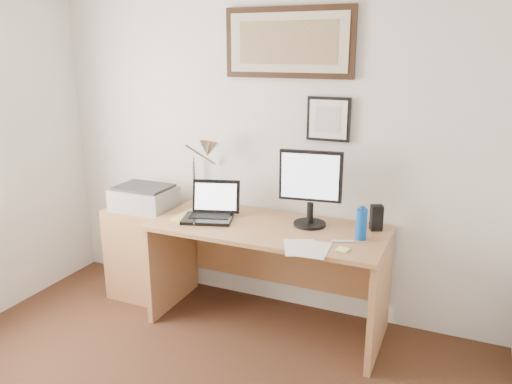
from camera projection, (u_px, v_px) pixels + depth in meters
The scene contains 17 objects.
wall_back at pixel (268, 143), 3.63m from camera, with size 3.50×0.02×2.50m, color silver.
side_cabinet at pixel (145, 251), 3.95m from camera, with size 0.50×0.40×0.73m, color #A26F44.
water_bottle at pixel (361, 224), 3.13m from camera, with size 0.07×0.07×0.20m, color #0C4AA7.
bottle_cap at pixel (362, 208), 3.10m from camera, with size 0.04×0.04×0.02m, color #0C4AA7.
speaker at pixel (376, 218), 3.29m from camera, with size 0.08×0.07×0.17m, color black.
paper_sheet_a at pixel (300, 247), 3.02m from camera, with size 0.19×0.27×0.00m, color silver.
paper_sheet_b at pixel (312, 249), 2.99m from camera, with size 0.19×0.27×0.00m, color silver.
sticky_pad at pixel (342, 249), 2.97m from camera, with size 0.07×0.07×0.01m, color #FFFB78.
marker_pen at pixel (343, 241), 3.10m from camera, with size 0.02×0.02×0.14m, color white.
book at pixel (181, 214), 3.59m from camera, with size 0.20×0.28×0.02m, color #C9C45E.
desk at pixel (272, 254), 3.53m from camera, with size 1.60×0.70×0.75m.
laptop at pixel (211, 211), 3.53m from camera, with size 0.40×0.39×0.26m.
lcd_monitor at pixel (310, 185), 3.31m from camera, with size 0.42×0.22×0.52m.
printer at pixel (144, 197), 3.81m from camera, with size 0.44×0.34×0.18m.
desk_lamp at pixel (207, 152), 3.64m from camera, with size 0.29×0.27×0.53m.
picture_large at pixel (288, 43), 3.36m from camera, with size 0.92×0.04×0.47m.
picture_small at pixel (328, 119), 3.38m from camera, with size 0.30×0.03×0.30m.
Camera 1 is at (1.35, -1.33, 1.90)m, focal length 35.00 mm.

